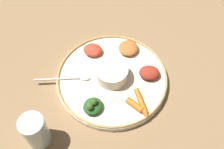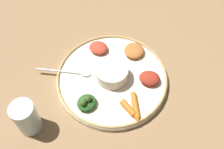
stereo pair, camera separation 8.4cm
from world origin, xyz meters
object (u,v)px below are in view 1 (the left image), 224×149
at_px(carrot_near_spoon, 137,106).
at_px(carrot_outer, 142,103).
at_px(spoon, 71,78).
at_px(drinking_glass, 36,132).
at_px(greens_pile, 92,106).
at_px(center_bowl, 112,73).

height_order(carrot_near_spoon, carrot_outer, carrot_near_spoon).
bearing_deg(spoon, drinking_glass, -53.86).
distance_m(greens_pile, carrot_near_spoon, 0.13).
height_order(spoon, greens_pile, greens_pile).
relative_size(center_bowl, carrot_outer, 1.02).
bearing_deg(greens_pile, carrot_near_spoon, 58.94).
bearing_deg(center_bowl, spoon, -119.43).
distance_m(center_bowl, greens_pile, 0.13).
xyz_separation_m(center_bowl, spoon, (-0.06, -0.11, -0.02)).
xyz_separation_m(carrot_near_spoon, drinking_glass, (-0.07, -0.28, 0.02)).
relative_size(carrot_near_spoon, drinking_glass, 0.65).
relative_size(greens_pile, drinking_glass, 0.69).
bearing_deg(carrot_near_spoon, center_bowl, -178.65).
relative_size(spoon, drinking_glass, 1.45).
bearing_deg(carrot_near_spoon, greens_pile, -121.06).
bearing_deg(spoon, carrot_near_spoon, 30.89).
height_order(spoon, carrot_near_spoon, carrot_near_spoon).
bearing_deg(center_bowl, carrot_outer, 9.32).
height_order(greens_pile, carrot_outer, greens_pile).
height_order(spoon, carrot_outer, carrot_outer).
bearing_deg(carrot_near_spoon, spoon, -149.11).
height_order(spoon, drinking_glass, drinking_glass).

